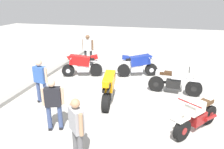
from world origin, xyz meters
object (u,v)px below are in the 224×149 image
Objects in this scene: motorcycle_cream_vintage at (197,116)px; motorcycle_red_sportbike at (82,64)px; motorcycle_blue_sportbike at (138,64)px; person_in_black_shirt at (53,102)px; person_in_white_shirt at (88,48)px; person_in_gray_shirt at (77,127)px; person_in_blue_shirt at (41,79)px; motorcycle_silver_cruiser at (175,82)px; traffic_cone at (142,59)px; motorcycle_orange_sportbike at (109,87)px.

motorcycle_red_sportbike reaches higher than motorcycle_cream_vintage.
motorcycle_blue_sportbike is 1.21× the size of person_in_black_shirt.
person_in_white_shirt is 7.66m from person_in_gray_shirt.
person_in_gray_shirt is at bearing -152.80° from person_in_black_shirt.
motorcycle_cream_vintage is 1.00× the size of person_in_blue_shirt.
motorcycle_cream_vintage is (-2.52, -0.61, -0.03)m from motorcycle_silver_cruiser.
motorcycle_blue_sportbike is 3.58× the size of traffic_cone.
person_in_black_shirt reaches higher than motorcycle_silver_cruiser.
person_in_white_shirt is at bearing 22.31° from motorcycle_orange_sportbike.
person_in_white_shirt reaches higher than motorcycle_blue_sportbike.
motorcycle_silver_cruiser is 1.27× the size of motorcycle_cream_vintage.
motorcycle_red_sportbike is (2.38, 1.99, 0.00)m from motorcycle_orange_sportbike.
person_in_blue_shirt is 1.92m from person_in_black_shirt.
motorcycle_cream_vintage is 4.81m from motorcycle_blue_sportbike.
motorcycle_red_sportbike is 1.12× the size of person_in_white_shirt.
motorcycle_orange_sportbike reaches higher than motorcycle_silver_cruiser.
motorcycle_orange_sportbike is 2.44m from person_in_blue_shirt.
motorcycle_red_sportbike is (-0.69, 2.62, 0.00)m from motorcycle_blue_sportbike.
person_in_gray_shirt is at bearing 174.71° from motorcycle_orange_sportbike.
motorcycle_orange_sportbike reaches higher than motorcycle_cream_vintage.
person_in_black_shirt is (-3.47, 3.37, 0.36)m from motorcycle_silver_cruiser.
person_in_white_shirt is at bearing 154.05° from motorcycle_silver_cruiser.
person_in_white_shirt reaches higher than traffic_cone.
person_in_black_shirt reaches higher than motorcycle_orange_sportbike.
motorcycle_orange_sportbike is at bearing -145.91° from person_in_white_shirt.
motorcycle_red_sportbike reaches higher than traffic_cone.
motorcycle_cream_vintage is 3.10× the size of traffic_cone.
motorcycle_blue_sportbike is at bearing -18.35° from motorcycle_orange_sportbike.
motorcycle_silver_cruiser is 1.31× the size of person_in_gray_shirt.
motorcycle_cream_vintage is at bearing -97.94° from person_in_black_shirt.
motorcycle_red_sportbike is at bearing -88.00° from motorcycle_cream_vintage.
motorcycle_cream_vintage is 0.96× the size of person_in_white_shirt.
motorcycle_red_sportbike is 1.22× the size of person_in_black_shirt.
motorcycle_cream_vintage reaches higher than traffic_cone.
person_in_gray_shirt is at bearing -156.73° from person_in_white_shirt.
motorcycle_blue_sportbike reaches higher than motorcycle_silver_cruiser.
person_in_blue_shirt is at bearing -57.73° from motorcycle_cream_vintage.
motorcycle_orange_sportbike is 1.19× the size of motorcycle_cream_vintage.
motorcycle_red_sportbike is at bearing 172.00° from motorcycle_silver_cruiser.
motorcycle_silver_cruiser reaches higher than traffic_cone.
motorcycle_blue_sportbike is 4.77m from person_in_blue_shirt.
traffic_cone is at bearing -13.09° from person_in_blue_shirt.
person_in_blue_shirt reaches higher than motorcycle_blue_sportbike.
person_in_white_shirt is at bearing 139.35° from motorcycle_blue_sportbike.
person_in_blue_shirt reaches higher than traffic_cone.
person_in_black_shirt is at bearing 83.77° from motorcycle_red_sportbike.
person_in_black_shirt is 2.96× the size of traffic_cone.
motorcycle_silver_cruiser is 4.85m from person_in_black_shirt.
motorcycle_orange_sportbike is 4.79m from person_in_white_shirt.
person_in_white_shirt is (2.80, 4.65, 0.46)m from motorcycle_silver_cruiser.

